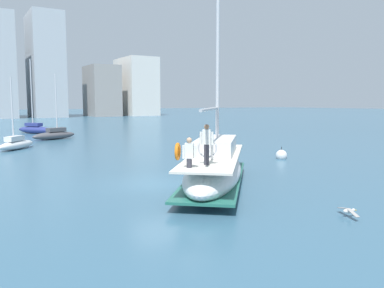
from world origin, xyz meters
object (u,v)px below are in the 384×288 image
(mooring_buoy, at_px, (281,155))
(main_sailboat, at_px, (214,167))
(moored_catamaran, at_px, (16,144))
(seagull, at_px, (349,211))
(moored_cutter_left, at_px, (35,129))
(moored_sloop_near, at_px, (55,134))

(mooring_buoy, bearing_deg, main_sailboat, -150.70)
(moored_catamaran, height_order, seagull, moored_catamaran)
(moored_cutter_left, bearing_deg, moored_catamaran, -103.94)
(moored_catamaran, bearing_deg, seagull, -74.62)
(moored_sloop_near, xyz_separation_m, seagull, (2.73, -33.86, -0.32))
(main_sailboat, height_order, moored_sloop_near, main_sailboat)
(seagull, distance_m, mooring_buoy, 13.73)
(moored_catamaran, height_order, mooring_buoy, moored_catamaran)
(seagull, bearing_deg, moored_catamaran, 105.38)
(main_sailboat, bearing_deg, moored_cutter_left, 93.03)
(moored_sloop_near, bearing_deg, moored_cutter_left, 92.67)
(main_sailboat, xyz_separation_m, moored_cutter_left, (-1.94, 36.72, -0.30))
(main_sailboat, bearing_deg, moored_catamaran, 106.77)
(moored_sloop_near, distance_m, seagull, 33.97)
(moored_sloop_near, relative_size, mooring_buoy, 6.89)
(main_sailboat, distance_m, moored_catamaran, 21.02)
(moored_cutter_left, bearing_deg, seagull, -85.80)
(moored_sloop_near, relative_size, seagull, 5.97)
(main_sailboat, bearing_deg, mooring_buoy, 29.30)
(mooring_buoy, bearing_deg, moored_catamaran, 134.79)
(moored_sloop_near, bearing_deg, seagull, -85.39)
(main_sailboat, xyz_separation_m, seagull, (1.22, -6.34, -0.70))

